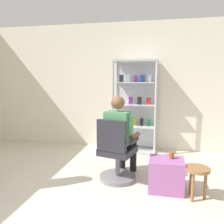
# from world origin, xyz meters

# --- Properties ---
(back_wall) EXTENTS (6.00, 0.10, 2.70)m
(back_wall) POSITION_xyz_m (0.00, 3.00, 1.35)
(back_wall) COLOR silver
(back_wall) RESTS_ON ground
(display_cabinet_main) EXTENTS (0.90, 0.45, 1.90)m
(display_cabinet_main) POSITION_xyz_m (0.40, 2.76, 0.97)
(display_cabinet_main) COLOR #B7B7BC
(display_cabinet_main) RESTS_ON ground
(office_chair) EXTENTS (0.62, 0.59, 0.96)m
(office_chair) POSITION_xyz_m (0.29, 1.23, 0.39)
(office_chair) COLOR slate
(office_chair) RESTS_ON ground
(seated_shopkeeper) EXTENTS (0.55, 0.62, 1.29)m
(seated_shopkeeper) POSITION_xyz_m (0.33, 1.39, 0.71)
(seated_shopkeeper) COLOR black
(seated_shopkeeper) RESTS_ON ground
(storage_crate) EXTENTS (0.47, 0.40, 0.44)m
(storage_crate) POSITION_xyz_m (1.03, 1.09, 0.22)
(storage_crate) COLOR #9E599E
(storage_crate) RESTS_ON ground
(tea_glass) EXTENTS (0.06, 0.06, 0.10)m
(tea_glass) POSITION_xyz_m (1.09, 1.13, 0.49)
(tea_glass) COLOR brown
(tea_glass) RESTS_ON storage_crate
(wooden_stool) EXTENTS (0.32, 0.32, 0.42)m
(wooden_stool) POSITION_xyz_m (1.40, 0.94, 0.33)
(wooden_stool) COLOR olive
(wooden_stool) RESTS_ON ground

